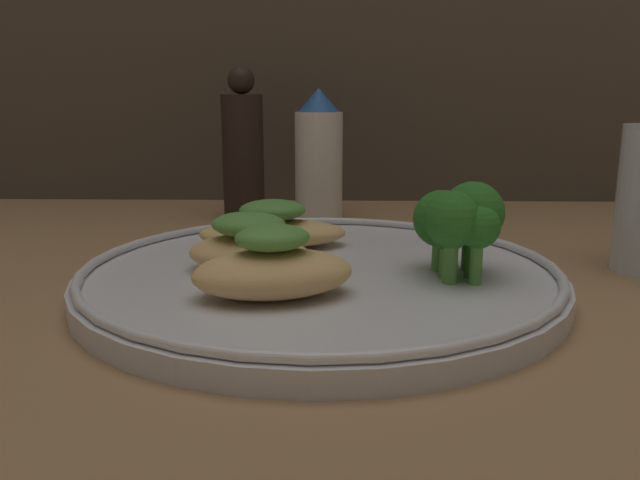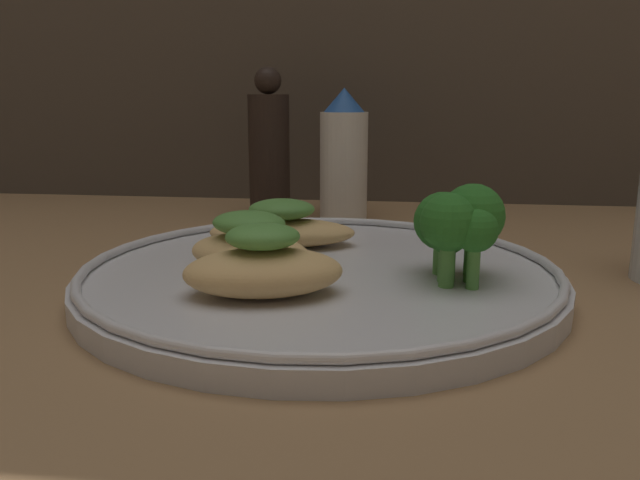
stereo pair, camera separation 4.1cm
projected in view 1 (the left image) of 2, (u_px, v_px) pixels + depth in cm
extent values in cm
cube|color=#936D47|center=(320.00, 297.00, 41.87)|extent=(180.00, 180.00, 1.00)
cylinder|color=silver|center=(320.00, 279.00, 41.60)|extent=(31.69, 31.69, 1.40)
torus|color=silver|center=(320.00, 265.00, 41.38)|extent=(31.09, 31.09, 0.60)
ellipsoid|color=tan|center=(273.00, 274.00, 35.52)|extent=(10.27, 7.68, 2.71)
ellipsoid|color=#518E3D|center=(272.00, 238.00, 35.06)|extent=(4.96, 4.33, 1.49)
ellipsoid|color=tan|center=(249.00, 254.00, 40.59)|extent=(9.46, 7.64, 2.39)
ellipsoid|color=#518E3D|center=(249.00, 224.00, 40.15)|extent=(5.87, 5.19, 1.56)
ellipsoid|color=tan|center=(273.00, 233.00, 47.56)|extent=(11.65, 6.32, 2.06)
ellipsoid|color=#518E3D|center=(272.00, 210.00, 47.16)|extent=(5.40, 4.50, 1.57)
cylinder|color=#569942|center=(470.00, 256.00, 39.23)|extent=(0.73, 0.73, 2.82)
sphere|color=#286B23|center=(473.00, 213.00, 38.61)|extent=(3.89, 3.89, 3.89)
cylinder|color=#569942|center=(471.00, 255.00, 40.44)|extent=(0.96, 0.96, 2.35)
sphere|color=#286B23|center=(473.00, 219.00, 39.91)|extent=(3.48, 3.48, 3.48)
cylinder|color=#569942|center=(440.00, 254.00, 41.13)|extent=(1.10, 1.10, 2.15)
sphere|color=#286B23|center=(441.00, 218.00, 40.60)|extent=(3.76, 3.76, 3.76)
cylinder|color=#569942|center=(448.00, 261.00, 39.24)|extent=(1.06, 1.06, 2.17)
sphere|color=#286B23|center=(449.00, 230.00, 38.80)|extent=(2.57, 2.57, 2.57)
cylinder|color=#569942|center=(450.00, 261.00, 38.10)|extent=(0.92, 0.92, 2.76)
sphere|color=#286B23|center=(452.00, 220.00, 37.52)|extent=(3.46, 3.46, 3.46)
cylinder|color=#569942|center=(476.00, 263.00, 37.88)|extent=(0.77, 0.77, 2.66)
sphere|color=#286B23|center=(478.00, 226.00, 37.37)|extent=(2.69, 2.69, 2.69)
cylinder|color=white|center=(319.00, 166.00, 65.44)|extent=(4.99, 4.99, 11.10)
cone|color=#23519E|center=(319.00, 100.00, 63.93)|extent=(4.24, 4.24, 2.44)
cylinder|color=black|center=(243.00, 157.00, 65.46)|extent=(4.33, 4.33, 12.87)
sphere|color=black|center=(241.00, 80.00, 63.71)|extent=(2.82, 2.82, 2.82)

